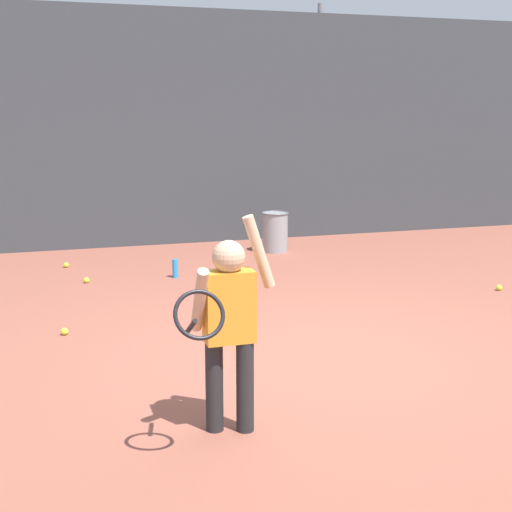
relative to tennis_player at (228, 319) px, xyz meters
The scene contains 12 objects.
ground_plane 1.74m from the tennis_player, 46.30° to the left, with size 20.00×20.00×0.00m, color brown.
back_fence_windscreen 6.58m from the tennis_player, 80.36° to the left, with size 13.33×0.08×3.40m, color #383D42.
fence_post_1 6.65m from the tennis_player, 99.47° to the left, with size 0.09×0.09×3.55m, color slate.
fence_post_2 7.33m from the tennis_player, 63.28° to the left, with size 0.09×0.09×3.55m, color slate.
tennis_player is the anchor object (origin of this frame).
ball_hopper 5.79m from the tennis_player, 68.05° to the left, with size 0.38×0.38×0.56m.
water_bottle 4.28m from the tennis_player, 83.21° to the left, with size 0.07×0.07×0.22m, color #268CD8.
tennis_ball_0 4.34m from the tennis_player, 97.19° to the left, with size 0.07×0.07×0.07m, color #CCE033.
tennis_ball_1 4.60m from the tennis_player, 33.33° to the left, with size 0.07×0.07×0.07m, color #CCE033.
tennis_ball_2 5.26m from the tennis_player, 97.90° to the left, with size 0.07×0.07×0.07m, color #CCE033.
tennis_ball_3 4.09m from the tennis_player, 78.89° to the left, with size 0.07×0.07×0.07m, color #CCE033.
tennis_ball_4 2.57m from the tennis_player, 110.77° to the left, with size 0.07×0.07×0.07m, color #CCE033.
Camera 1 is at (-2.17, -5.10, 1.95)m, focal length 49.83 mm.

